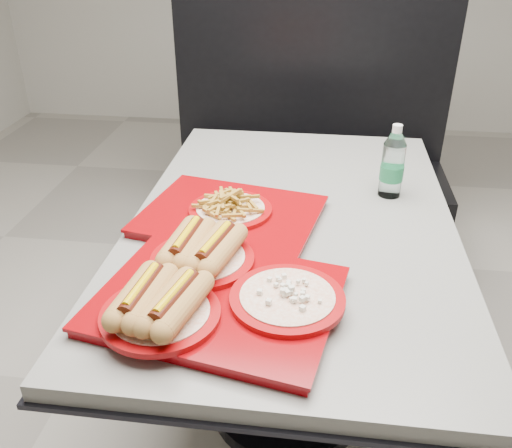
# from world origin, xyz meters

# --- Properties ---
(ground) EXTENTS (6.00, 6.00, 0.00)m
(ground) POSITION_xyz_m (0.00, 0.00, 0.00)
(ground) COLOR gray
(ground) RESTS_ON ground
(diner_table) EXTENTS (0.92, 1.42, 0.75)m
(diner_table) POSITION_xyz_m (0.00, 0.00, 0.58)
(diner_table) COLOR black
(diner_table) RESTS_ON ground
(booth_bench) EXTENTS (1.30, 0.57, 1.35)m
(booth_bench) POSITION_xyz_m (0.00, 1.09, 0.40)
(booth_bench) COLOR black
(booth_bench) RESTS_ON ground
(tray_near) EXTENTS (0.58, 0.49, 0.11)m
(tray_near) POSITION_xyz_m (-0.16, -0.41, 0.79)
(tray_near) COLOR #7D0307
(tray_near) RESTS_ON diner_table
(tray_far) EXTENTS (0.54, 0.46, 0.09)m
(tray_far) POSITION_xyz_m (-0.17, -0.04, 0.78)
(tray_far) COLOR #7D0307
(tray_far) RESTS_ON diner_table
(water_bottle) EXTENTS (0.07, 0.07, 0.22)m
(water_bottle) POSITION_xyz_m (0.28, 0.19, 0.85)
(water_bottle) COLOR silver
(water_bottle) RESTS_ON diner_table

